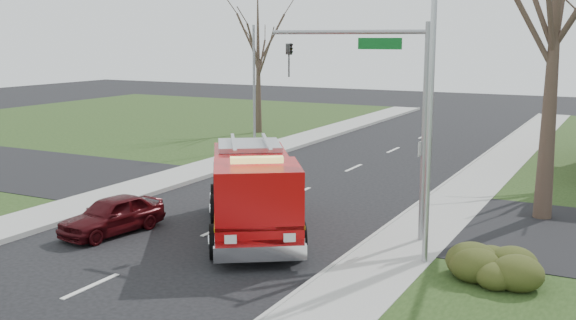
% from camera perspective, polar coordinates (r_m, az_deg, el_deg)
% --- Properties ---
extents(ground, '(120.00, 120.00, 0.00)m').
position_cam_1_polar(ground, '(22.85, -5.86, -5.81)').
color(ground, black).
rests_on(ground, ground).
extents(sidewalk_right, '(2.40, 80.00, 0.15)m').
position_cam_1_polar(sidewalk_right, '(20.22, 9.12, -7.83)').
color(sidewalk_right, gray).
rests_on(sidewalk_right, ground).
extents(sidewalk_left, '(2.40, 80.00, 0.15)m').
position_cam_1_polar(sidewalk_left, '(26.65, -17.10, -3.71)').
color(sidewalk_left, gray).
rests_on(sidewalk_left, ground).
extents(hedge_corner, '(2.80, 2.00, 0.90)m').
position_cam_1_polar(hedge_corner, '(18.49, 16.50, -8.25)').
color(hedge_corner, '#253112').
rests_on(hedge_corner, lawn_right).
extents(bare_tree_near, '(6.00, 6.00, 12.00)m').
position_cam_1_polar(bare_tree_near, '(24.45, 21.80, 12.15)').
color(bare_tree_near, '#32241D').
rests_on(bare_tree_near, ground).
extents(bare_tree_left, '(4.50, 4.50, 9.00)m').
position_cam_1_polar(bare_tree_left, '(44.23, -2.55, 9.35)').
color(bare_tree_left, '#32241D').
rests_on(bare_tree_left, ground).
extents(traffic_signal_mast, '(5.29, 0.18, 6.80)m').
position_cam_1_polar(traffic_signal_mast, '(21.03, 8.22, 5.79)').
color(traffic_signal_mast, gray).
rests_on(traffic_signal_mast, ground).
extents(streetlight_pole, '(1.48, 0.16, 8.40)m').
position_cam_1_polar(streetlight_pole, '(18.56, 11.78, 4.60)').
color(streetlight_pole, '#B7BABF').
rests_on(streetlight_pole, ground).
extents(utility_pole_far, '(0.14, 0.14, 7.00)m').
position_cam_1_polar(utility_pole_far, '(37.54, -2.88, 6.01)').
color(utility_pole_far, gray).
rests_on(utility_pole_far, ground).
extents(fire_engine, '(6.16, 7.53, 2.97)m').
position_cam_1_polar(fire_engine, '(21.84, -2.98, -2.88)').
color(fire_engine, '#AA0709').
rests_on(fire_engine, ground).
extents(parked_car_maroon, '(2.04, 3.85, 1.25)m').
position_cam_1_polar(parked_car_maroon, '(22.80, -14.67, -4.51)').
color(parked_car_maroon, '#3C090D').
rests_on(parked_car_maroon, ground).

